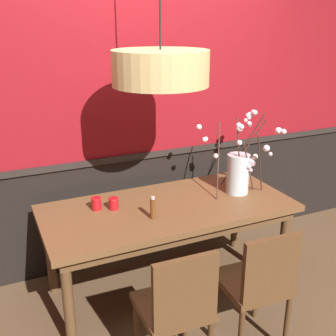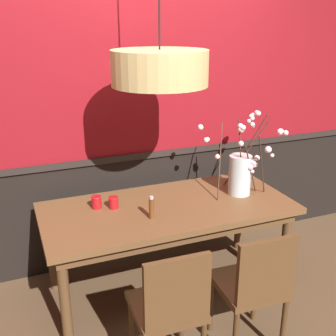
# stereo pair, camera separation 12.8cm
# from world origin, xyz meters

# --- Properties ---
(ground_plane) EXTENTS (24.00, 24.00, 0.00)m
(ground_plane) POSITION_xyz_m (0.00, 0.00, 0.00)
(ground_plane) COLOR brown
(back_wall) EXTENTS (5.00, 0.14, 2.76)m
(back_wall) POSITION_xyz_m (0.00, 0.63, 1.37)
(back_wall) COLOR black
(back_wall) RESTS_ON ground
(dining_table) EXTENTS (1.88, 0.86, 0.73)m
(dining_table) POSITION_xyz_m (0.00, 0.00, 0.65)
(dining_table) COLOR brown
(dining_table) RESTS_ON ground
(chair_near_side_right) EXTENTS (0.42, 0.44, 0.88)m
(chair_near_side_right) POSITION_xyz_m (0.25, -0.82, 0.50)
(chair_near_side_right) COLOR brown
(chair_near_side_right) RESTS_ON ground
(chair_far_side_right) EXTENTS (0.49, 0.47, 0.95)m
(chair_far_side_right) POSITION_xyz_m (0.28, 0.85, 0.53)
(chair_far_side_right) COLOR brown
(chair_far_side_right) RESTS_ON ground
(chair_near_side_left) EXTENTS (0.41, 0.42, 0.88)m
(chair_near_side_left) POSITION_xyz_m (-0.32, -0.82, 0.50)
(chair_near_side_left) COLOR brown
(chair_near_side_left) RESTS_ON ground
(chair_far_side_left) EXTENTS (0.47, 0.41, 0.89)m
(chair_far_side_left) POSITION_xyz_m (-0.31, 0.84, 0.51)
(chair_far_side_left) COLOR brown
(chair_far_side_left) RESTS_ON ground
(vase_with_blossoms) EXTENTS (0.58, 0.52, 0.63)m
(vase_with_blossoms) POSITION_xyz_m (0.62, -0.00, 0.92)
(vase_with_blossoms) COLOR silver
(vase_with_blossoms) RESTS_ON dining_table
(candle_holder_nearer_center) EXTENTS (0.08, 0.08, 0.09)m
(candle_holder_nearer_center) POSITION_xyz_m (-0.51, 0.16, 0.78)
(candle_holder_nearer_center) COLOR red
(candle_holder_nearer_center) RESTS_ON dining_table
(candle_holder_nearer_edge) EXTENTS (0.08, 0.08, 0.09)m
(candle_holder_nearer_edge) POSITION_xyz_m (-0.39, 0.11, 0.78)
(candle_holder_nearer_edge) COLOR red
(candle_holder_nearer_edge) RESTS_ON dining_table
(condiment_bottle) EXTENTS (0.04, 0.04, 0.17)m
(condiment_bottle) POSITION_xyz_m (-0.19, -0.15, 0.81)
(condiment_bottle) COLOR brown
(condiment_bottle) RESTS_ON dining_table
(pendant_lamp) EXTENTS (0.63, 0.63, 1.12)m
(pendant_lamp) POSITION_xyz_m (-0.09, -0.08, 1.76)
(pendant_lamp) COLOR tan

